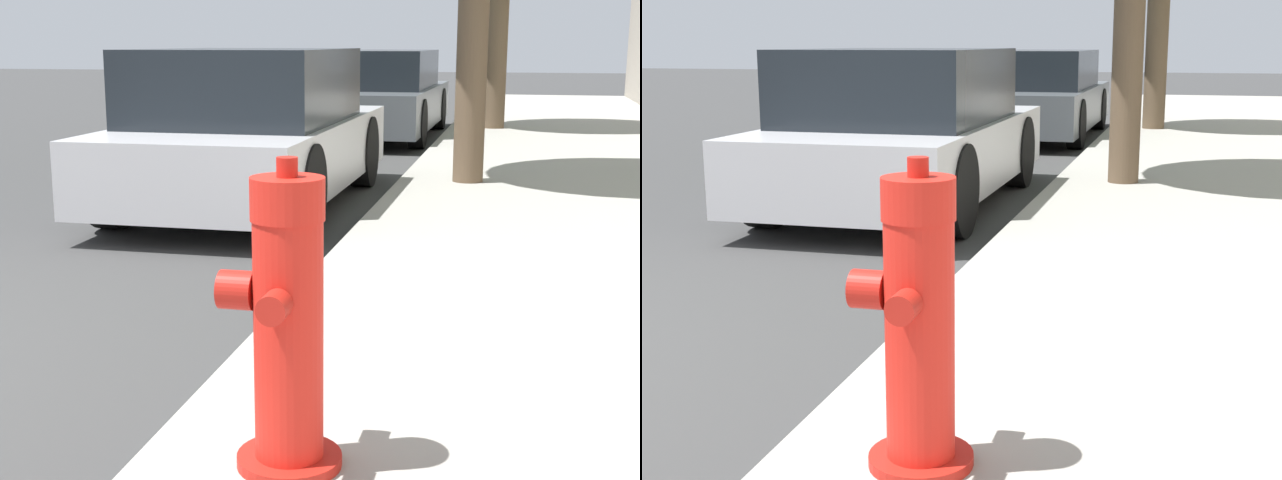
% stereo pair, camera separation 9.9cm
% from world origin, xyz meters
% --- Properties ---
extents(fire_hydrant, '(0.37, 0.39, 0.96)m').
position_xyz_m(fire_hydrant, '(2.63, -0.39, 0.56)').
color(fire_hydrant, red).
rests_on(fire_hydrant, sidewalk_slab).
extents(parked_car_near, '(1.69, 3.89, 1.34)m').
position_xyz_m(parked_car_near, '(1.02, 4.46, 0.65)').
color(parked_car_near, '#B7B7BC').
rests_on(parked_car_near, ground_plane).
extents(parked_car_mid, '(1.71, 4.52, 1.27)m').
position_xyz_m(parked_car_mid, '(1.15, 10.35, 0.62)').
color(parked_car_mid, '#4C5156').
rests_on(parked_car_mid, ground_plane).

